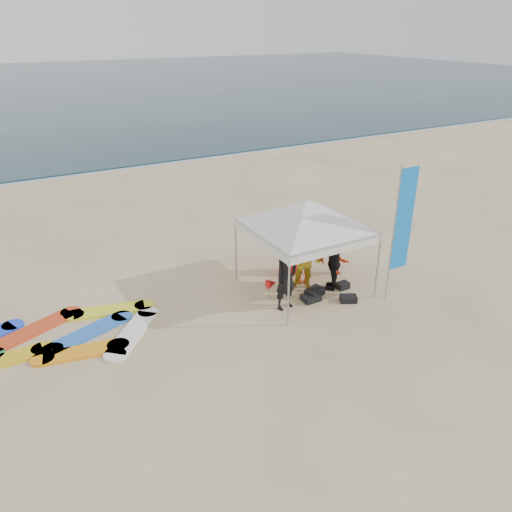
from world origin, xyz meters
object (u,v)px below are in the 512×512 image
at_px(canopy_tent, 307,201).
at_px(person_orange_a, 304,253).
at_px(person_black_a, 286,278).
at_px(person_orange_b, 291,245).
at_px(feather_flag, 403,221).
at_px(person_seated, 337,261).
at_px(person_black_b, 334,262).
at_px(surfboard_spread, 47,341).
at_px(marker_pennant, 272,283).
at_px(person_yellow, 306,262).

bearing_deg(canopy_tent, person_orange_a, 58.40).
distance_m(person_black_a, canopy_tent, 2.18).
bearing_deg(person_orange_b, feather_flag, 129.36).
bearing_deg(feather_flag, person_seated, 106.74).
distance_m(person_black_a, person_black_b, 1.82).
relative_size(canopy_tent, surfboard_spread, 0.74).
relative_size(person_black_a, surfboard_spread, 0.33).
xyz_separation_m(marker_pennant, surfboard_spread, (-5.91, 0.84, -0.46)).
bearing_deg(surfboard_spread, person_orange_a, -3.40).
bearing_deg(person_orange_b, person_yellow, 84.97).
bearing_deg(person_yellow, person_black_b, 14.37).
xyz_separation_m(person_orange_a, marker_pennant, (-1.32, -0.41, -0.46)).
bearing_deg(canopy_tent, person_seated, 12.62).
bearing_deg(surfboard_spread, person_orange_b, 2.34).
relative_size(marker_pennant, surfboard_spread, 0.11).
bearing_deg(person_orange_a, marker_pennant, 49.14).
bearing_deg(person_seated, person_black_a, 90.76).
distance_m(person_black_b, marker_pennant, 1.94).
relative_size(person_black_a, person_yellow, 1.05).
xyz_separation_m(canopy_tent, surfboard_spread, (-7.03, 0.75, -2.68)).
height_order(person_orange_b, surfboard_spread, person_orange_b).
height_order(person_yellow, marker_pennant, person_yellow).
relative_size(person_black_a, canopy_tent, 0.45).
bearing_deg(surfboard_spread, person_seated, -2.87).
xyz_separation_m(person_orange_b, canopy_tent, (-0.21, -1.05, 1.79)).
height_order(person_black_a, person_yellow, person_black_a).
distance_m(person_yellow, canopy_tent, 1.84).
height_order(person_black_a, person_orange_a, person_orange_a).
relative_size(person_orange_b, person_seated, 2.20).
bearing_deg(surfboard_spread, marker_pennant, -8.10).
bearing_deg(marker_pennant, surfboard_spread, 171.90).
relative_size(person_seated, marker_pennant, 1.32).
bearing_deg(person_yellow, person_seated, 54.43).
bearing_deg(canopy_tent, person_yellow, -79.17).
xyz_separation_m(person_orange_a, canopy_tent, (-0.20, -0.32, 1.76)).
bearing_deg(person_seated, marker_pennant, 78.06).
relative_size(person_black_b, surfboard_spread, 0.30).
height_order(person_black_b, person_seated, person_black_b).
height_order(person_black_a, person_seated, person_black_a).
distance_m(person_black_a, person_orange_a, 1.59).
xyz_separation_m(person_yellow, person_orange_b, (0.19, 1.12, 0.05)).
bearing_deg(canopy_tent, surfboard_spread, 173.91).
xyz_separation_m(person_orange_a, person_orange_b, (0.01, 0.72, -0.03)).
xyz_separation_m(person_seated, feather_flag, (0.58, -1.93, 1.85)).
height_order(person_black_a, canopy_tent, canopy_tent).
distance_m(person_black_b, feather_flag, 2.25).
xyz_separation_m(person_black_a, person_yellow, (1.05, 0.60, -0.05)).
height_order(person_seated, marker_pennant, person_seated).
bearing_deg(person_orange_b, person_black_b, 115.39).
bearing_deg(canopy_tent, person_orange_b, 78.67).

